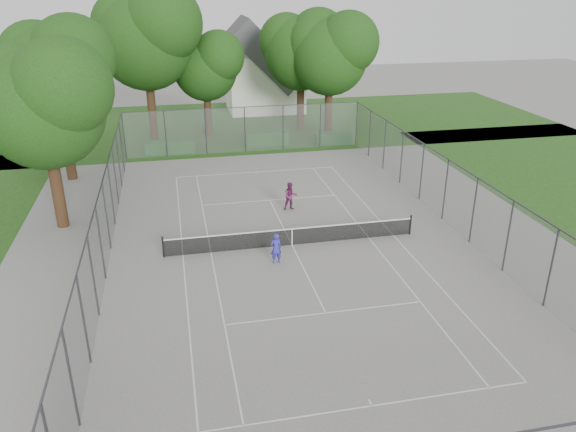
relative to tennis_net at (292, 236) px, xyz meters
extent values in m
plane|color=slate|center=(0.00, 0.00, -0.51)|extent=(120.00, 120.00, 0.00)
cube|color=#1F4614|center=(0.00, 26.00, -0.51)|extent=(60.00, 20.00, 0.00)
cube|color=silver|center=(0.00, -11.88, -0.50)|extent=(10.97, 0.06, 0.01)
cube|color=silver|center=(0.00, 11.88, -0.50)|extent=(10.97, 0.06, 0.01)
cube|color=silver|center=(-5.49, 0.00, -0.50)|extent=(0.06, 23.77, 0.01)
cube|color=silver|center=(5.49, 0.00, -0.50)|extent=(0.06, 23.77, 0.01)
cube|color=silver|center=(-4.12, 0.00, -0.50)|extent=(0.06, 23.77, 0.01)
cube|color=silver|center=(4.12, 0.00, -0.50)|extent=(0.06, 23.77, 0.01)
cube|color=silver|center=(0.00, -6.40, -0.50)|extent=(8.23, 0.06, 0.01)
cube|color=silver|center=(0.00, 6.40, -0.50)|extent=(8.23, 0.06, 0.01)
cube|color=silver|center=(0.00, 0.00, -0.50)|extent=(0.06, 12.80, 0.01)
cube|color=silver|center=(0.00, -11.73, -0.50)|extent=(0.06, 0.30, 0.01)
cube|color=silver|center=(0.00, 11.73, -0.50)|extent=(0.06, 0.30, 0.01)
cylinder|color=black|center=(-6.39, 0.00, 0.04)|extent=(0.10, 0.10, 1.10)
cylinder|color=black|center=(6.39, 0.00, 0.04)|extent=(0.10, 0.10, 1.10)
cube|color=black|center=(0.00, 0.00, -0.06)|extent=(12.67, 0.01, 0.86)
cube|color=silver|center=(0.00, 0.00, 0.40)|extent=(12.77, 0.03, 0.06)
cube|color=silver|center=(0.00, 0.00, -0.07)|extent=(0.05, 0.02, 0.88)
cylinder|color=#38383D|center=(-9.00, 17.00, 1.24)|extent=(0.08, 0.08, 3.50)
cylinder|color=#38383D|center=(9.00, 17.00, 1.24)|extent=(0.08, 0.08, 3.50)
cube|color=slate|center=(0.00, 17.00, 1.24)|extent=(18.00, 0.02, 3.50)
cube|color=slate|center=(-9.00, 0.00, 1.24)|extent=(0.02, 34.00, 3.50)
cube|color=slate|center=(9.00, 0.00, 1.24)|extent=(0.02, 34.00, 3.50)
cube|color=#38383D|center=(0.00, 17.00, 2.99)|extent=(18.00, 0.05, 0.05)
cube|color=#38383D|center=(-9.00, 0.00, 2.99)|extent=(0.05, 34.00, 0.05)
cube|color=#38383D|center=(9.00, 0.00, 2.99)|extent=(0.05, 34.00, 0.05)
cylinder|color=#321E12|center=(-6.97, 21.95, 2.12)|extent=(0.67, 0.67, 5.25)
sphere|color=#15370F|center=(-6.97, 21.95, 7.36)|extent=(7.47, 7.47, 7.47)
sphere|color=#15370F|center=(-5.48, 20.82, 8.85)|extent=(5.98, 5.98, 5.98)
sphere|color=#15370F|center=(-8.28, 22.88, 8.48)|extent=(5.60, 5.60, 5.60)
cylinder|color=#321E12|center=(-2.37, 22.83, 1.35)|extent=(0.61, 0.61, 3.72)
sphere|color=#15370F|center=(-2.37, 22.83, 5.06)|extent=(5.29, 5.29, 5.29)
sphere|color=#15370F|center=(-1.32, 22.03, 6.12)|extent=(4.23, 4.23, 4.23)
sphere|color=#15370F|center=(-3.30, 23.49, 5.85)|extent=(3.97, 3.97, 3.97)
cylinder|color=#321E12|center=(5.78, 23.00, 1.69)|extent=(0.64, 0.64, 4.41)
sphere|color=#15370F|center=(5.78, 23.00, 6.09)|extent=(6.27, 6.27, 6.27)
sphere|color=#15370F|center=(7.04, 22.06, 7.34)|extent=(5.01, 5.01, 5.01)
sphere|color=#15370F|center=(4.69, 23.78, 7.03)|extent=(4.70, 4.70, 4.70)
cylinder|color=#321E12|center=(7.61, 20.44, 1.67)|extent=(0.63, 0.63, 4.36)
sphere|color=#15370F|center=(7.61, 20.44, 6.02)|extent=(6.20, 6.20, 6.20)
sphere|color=#15370F|center=(8.85, 19.51, 7.26)|extent=(4.96, 4.96, 4.96)
sphere|color=#15370F|center=(6.53, 21.21, 6.95)|extent=(4.65, 4.65, 4.65)
cylinder|color=#321E12|center=(-12.35, 13.10, 1.76)|extent=(0.64, 0.64, 4.54)
sphere|color=#15370F|center=(-12.35, 13.10, 6.29)|extent=(6.46, 6.46, 6.46)
sphere|color=#15370F|center=(-11.06, 12.13, 7.58)|extent=(5.17, 5.17, 5.17)
sphere|color=#15370F|center=(-13.48, 13.91, 7.26)|extent=(4.84, 4.84, 4.84)
cylinder|color=#321E12|center=(-11.76, 4.97, 1.64)|extent=(0.63, 0.63, 4.30)
sphere|color=#15370F|center=(-11.76, 4.97, 5.92)|extent=(6.11, 6.11, 6.11)
sphere|color=#15370F|center=(-10.54, 4.05, 7.14)|extent=(4.89, 4.89, 4.89)
sphere|color=#15370F|center=(-12.83, 5.73, 6.84)|extent=(4.58, 4.58, 4.58)
cube|color=#1A4D18|center=(-5.77, 17.90, -0.04)|extent=(3.79, 1.14, 0.95)
cube|color=#1A4D18|center=(1.97, 18.46, 0.04)|extent=(3.49, 1.00, 1.10)
cube|color=#1A4D18|center=(7.29, 17.83, -0.07)|extent=(2.95, 1.08, 0.88)
cube|color=white|center=(4.03, 31.33, 2.24)|extent=(7.34, 5.51, 5.51)
cube|color=#46454A|center=(4.03, 31.33, 4.99)|extent=(7.27, 5.69, 7.27)
imported|color=#302DAA|center=(-1.15, -1.67, 0.25)|extent=(0.60, 0.45, 1.52)
imported|color=#69234F|center=(0.93, 4.66, 0.33)|extent=(0.85, 0.68, 1.67)
camera|label=1|loc=(-5.52, -25.06, 12.06)|focal=35.00mm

